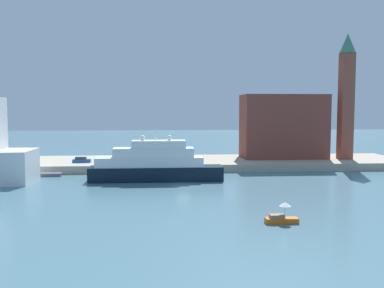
{
  "coord_description": "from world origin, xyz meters",
  "views": [
    {
      "loc": [
        -4.12,
        -77.85,
        14.33
      ],
      "look_at": [
        1.98,
        6.0,
        7.27
      ],
      "focal_mm": 40.28,
      "sensor_mm": 36.0,
      "label": 1
    }
  ],
  "objects_px": {
    "bell_tower": "(346,92)",
    "parked_car": "(82,160)",
    "large_yacht": "(154,165)",
    "work_barge": "(51,175)",
    "small_motorboat": "(282,217)",
    "person_figure": "(99,161)",
    "mooring_bollard": "(176,163)",
    "harbor_building": "(283,126)"
  },
  "relations": [
    {
      "from": "person_figure",
      "to": "small_motorboat",
      "type": "bearing_deg",
      "value": -57.63
    },
    {
      "from": "large_yacht",
      "to": "parked_car",
      "type": "relative_size",
      "value": 6.36
    },
    {
      "from": "large_yacht",
      "to": "person_figure",
      "type": "xyz_separation_m",
      "value": [
        -12.56,
        12.6,
        -0.67
      ]
    },
    {
      "from": "mooring_bollard",
      "to": "bell_tower",
      "type": "bearing_deg",
      "value": 10.15
    },
    {
      "from": "small_motorboat",
      "to": "parked_car",
      "type": "xyz_separation_m",
      "value": [
        -33.25,
        48.7,
        1.48
      ]
    },
    {
      "from": "bell_tower",
      "to": "parked_car",
      "type": "distance_m",
      "value": 65.72
    },
    {
      "from": "small_motorboat",
      "to": "harbor_building",
      "type": "xyz_separation_m",
      "value": [
        15.88,
        54.81,
        8.89
      ]
    },
    {
      "from": "work_barge",
      "to": "parked_car",
      "type": "xyz_separation_m",
      "value": [
        4.81,
        8.8,
        1.96
      ]
    },
    {
      "from": "small_motorboat",
      "to": "mooring_bollard",
      "type": "relative_size",
      "value": 5.39
    },
    {
      "from": "bell_tower",
      "to": "harbor_building",
      "type": "bearing_deg",
      "value": 166.41
    },
    {
      "from": "work_barge",
      "to": "person_figure",
      "type": "relative_size",
      "value": 2.72
    },
    {
      "from": "large_yacht",
      "to": "person_figure",
      "type": "bearing_deg",
      "value": 134.91
    },
    {
      "from": "work_barge",
      "to": "large_yacht",
      "type": "bearing_deg",
      "value": -17.92
    },
    {
      "from": "harbor_building",
      "to": "person_figure",
      "type": "height_order",
      "value": "harbor_building"
    },
    {
      "from": "work_barge",
      "to": "person_figure",
      "type": "distance_m",
      "value": 11.01
    },
    {
      "from": "small_motorboat",
      "to": "bell_tower",
      "type": "xyz_separation_m",
      "value": [
        30.44,
        51.29,
        17.45
      ]
    },
    {
      "from": "small_motorboat",
      "to": "work_barge",
      "type": "relative_size",
      "value": 0.93
    },
    {
      "from": "work_barge",
      "to": "bell_tower",
      "type": "xyz_separation_m",
      "value": [
        68.51,
        11.39,
        17.93
      ]
    },
    {
      "from": "parked_car",
      "to": "large_yacht",
      "type": "bearing_deg",
      "value": -42.98
    },
    {
      "from": "small_motorboat",
      "to": "mooring_bollard",
      "type": "distance_m",
      "value": 45.29
    },
    {
      "from": "large_yacht",
      "to": "parked_car",
      "type": "bearing_deg",
      "value": 137.02
    },
    {
      "from": "work_barge",
      "to": "harbor_building",
      "type": "relative_size",
      "value": 0.21
    },
    {
      "from": "large_yacht",
      "to": "mooring_bollard",
      "type": "height_order",
      "value": "large_yacht"
    },
    {
      "from": "large_yacht",
      "to": "small_motorboat",
      "type": "distance_m",
      "value": 36.72
    },
    {
      "from": "large_yacht",
      "to": "small_motorboat",
      "type": "bearing_deg",
      "value": -63.68
    },
    {
      "from": "parked_car",
      "to": "person_figure",
      "type": "height_order",
      "value": "person_figure"
    },
    {
      "from": "harbor_building",
      "to": "person_figure",
      "type": "distance_m",
      "value": 46.22
    },
    {
      "from": "mooring_bollard",
      "to": "work_barge",
      "type": "bearing_deg",
      "value": -171.69
    },
    {
      "from": "large_yacht",
      "to": "parked_car",
      "type": "height_order",
      "value": "large_yacht"
    },
    {
      "from": "bell_tower",
      "to": "small_motorboat",
      "type": "bearing_deg",
      "value": -120.69
    },
    {
      "from": "large_yacht",
      "to": "harbor_building",
      "type": "bearing_deg",
      "value": 34.36
    },
    {
      "from": "small_motorboat",
      "to": "person_figure",
      "type": "distance_m",
      "value": 53.84
    },
    {
      "from": "harbor_building",
      "to": "large_yacht",
      "type": "bearing_deg",
      "value": -145.64
    },
    {
      "from": "large_yacht",
      "to": "work_barge",
      "type": "relative_size",
      "value": 5.96
    },
    {
      "from": "person_figure",
      "to": "harbor_building",
      "type": "bearing_deg",
      "value": 11.83
    },
    {
      "from": "harbor_building",
      "to": "bell_tower",
      "type": "height_order",
      "value": "bell_tower"
    },
    {
      "from": "small_motorboat",
      "to": "person_figure",
      "type": "height_order",
      "value": "person_figure"
    },
    {
      "from": "person_figure",
      "to": "parked_car",
      "type": "bearing_deg",
      "value": 143.84
    },
    {
      "from": "harbor_building",
      "to": "small_motorboat",
      "type": "bearing_deg",
      "value": -106.16
    },
    {
      "from": "bell_tower",
      "to": "mooring_bollard",
      "type": "relative_size",
      "value": 40.4
    },
    {
      "from": "small_motorboat",
      "to": "harbor_building",
      "type": "relative_size",
      "value": 0.2
    },
    {
      "from": "small_motorboat",
      "to": "work_barge",
      "type": "bearing_deg",
      "value": 133.65
    }
  ]
}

